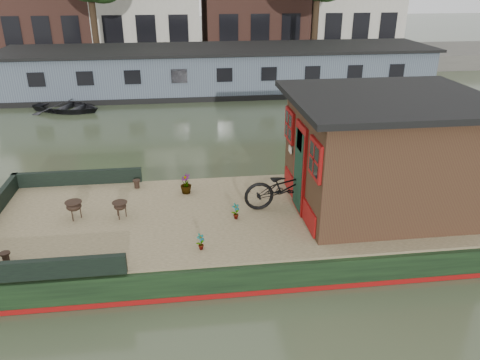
{
  "coord_description": "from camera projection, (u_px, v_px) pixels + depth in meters",
  "views": [
    {
      "loc": [
        -1.94,
        -8.73,
        5.28
      ],
      "look_at": [
        -0.77,
        0.5,
        1.18
      ],
      "focal_mm": 35.0,
      "sensor_mm": 36.0,
      "label": 1
    }
  ],
  "objects": [
    {
      "name": "bicycle",
      "position": [
        287.0,
        186.0,
        9.95
      ],
      "size": [
        1.89,
        0.75,
        0.98
      ],
      "primitive_type": "imported",
      "rotation": [
        0.0,
        0.0,
        1.62
      ],
      "color": "black",
      "rests_on": "houseboat_deck"
    },
    {
      "name": "bollard_stbd",
      "position": [
        6.0,
        258.0,
        8.15
      ],
      "size": [
        0.18,
        0.18,
        0.2
      ],
      "primitive_type": "cylinder",
      "color": "black",
      "rests_on": "houseboat_deck"
    },
    {
      "name": "potted_plant_e",
      "position": [
        201.0,
        242.0,
        8.52
      ],
      "size": [
        0.2,
        0.2,
        0.32
      ],
      "primitive_type": "imported",
      "rotation": [
        0.0,
        0.0,
        0.75
      ],
      "color": "#A0672F",
      "rests_on": "houseboat_deck"
    },
    {
      "name": "far_houseboat",
      "position": [
        221.0,
        72.0,
        22.6
      ],
      "size": [
        20.4,
        4.4,
        2.11
      ],
      "color": "#4A5662",
      "rests_on": "ground"
    },
    {
      "name": "brazier_rear",
      "position": [
        74.0,
        210.0,
        9.59
      ],
      "size": [
        0.44,
        0.44,
        0.39
      ],
      "primitive_type": null,
      "rotation": [
        0.0,
        0.0,
        0.24
      ],
      "color": "black",
      "rests_on": "houseboat_deck"
    },
    {
      "name": "quay",
      "position": [
        211.0,
        60.0,
        28.71
      ],
      "size": [
        60.0,
        6.0,
        0.9
      ],
      "primitive_type": "cube",
      "color": "#47443F",
      "rests_on": "ground"
    },
    {
      "name": "cabin",
      "position": [
        383.0,
        152.0,
        9.78
      ],
      "size": [
        4.0,
        3.5,
        2.42
      ],
      "color": "#341B14",
      "rests_on": "houseboat_deck"
    },
    {
      "name": "brazier_front",
      "position": [
        120.0,
        210.0,
        9.64
      ],
      "size": [
        0.36,
        0.36,
        0.35
      ],
      "primitive_type": null,
      "rotation": [
        0.0,
        0.0,
        -0.1
      ],
      "color": "black",
      "rests_on": "houseboat_deck"
    },
    {
      "name": "potted_plant_d",
      "position": [
        186.0,
        184.0,
        10.71
      ],
      "size": [
        0.34,
        0.34,
        0.46
      ],
      "primitive_type": "imported",
      "rotation": [
        0.0,
        0.0,
        5.11
      ],
      "color": "#985D29",
      "rests_on": "houseboat_deck"
    },
    {
      "name": "dinghy",
      "position": [
        67.0,
        104.0,
        19.59
      ],
      "size": [
        3.5,
        3.06,
        0.6
      ],
      "primitive_type": "imported",
      "rotation": [
        0.0,
        0.0,
        1.16
      ],
      "color": "black",
      "rests_on": "ground"
    },
    {
      "name": "houseboat_hull",
      "position": [
        217.0,
        229.0,
        10.02
      ],
      "size": [
        14.01,
        4.02,
        0.6
      ],
      "color": "black",
      "rests_on": "ground"
    },
    {
      "name": "ground",
      "position": [
        277.0,
        236.0,
        10.28
      ],
      "size": [
        120.0,
        120.0,
        0.0
      ],
      "primitive_type": "plane",
      "color": "#2A3421",
      "rests_on": "ground"
    },
    {
      "name": "houseboat_deck",
      "position": [
        278.0,
        211.0,
        10.03
      ],
      "size": [
        11.8,
        3.8,
        0.05
      ],
      "primitive_type": "cube",
      "color": "#93845B",
      "rests_on": "houseboat_hull"
    },
    {
      "name": "bow_bulwark",
      "position": [
        30.0,
        217.0,
        9.36
      ],
      "size": [
        3.0,
        4.0,
        0.35
      ],
      "color": "black",
      "rests_on": "houseboat_deck"
    },
    {
      "name": "potted_plant_a",
      "position": [
        236.0,
        211.0,
        9.59
      ],
      "size": [
        0.22,
        0.21,
        0.35
      ],
      "primitive_type": "imported",
      "rotation": [
        0.0,
        0.0,
        0.63
      ],
      "color": "brown",
      "rests_on": "houseboat_deck"
    },
    {
      "name": "bollard_port",
      "position": [
        137.0,
        184.0,
        11.02
      ],
      "size": [
        0.18,
        0.18,
        0.2
      ],
      "primitive_type": "cylinder",
      "color": "black",
      "rests_on": "houseboat_deck"
    }
  ]
}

